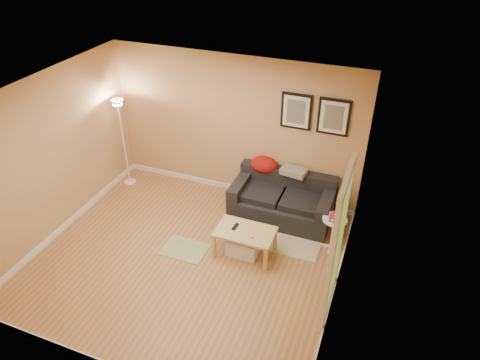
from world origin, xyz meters
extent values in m
plane|color=#B3774C|center=(0.00, 0.00, 0.00)|extent=(4.50, 4.50, 0.00)
plane|color=white|center=(0.00, 0.00, 2.60)|extent=(4.50, 4.50, 0.00)
plane|color=tan|center=(0.00, 2.00, 1.30)|extent=(4.50, 0.00, 4.50)
plane|color=tan|center=(0.00, -2.00, 1.30)|extent=(4.50, 0.00, 4.50)
plane|color=tan|center=(-2.25, 0.00, 1.30)|extent=(0.00, 4.00, 4.00)
plane|color=tan|center=(2.25, 0.00, 1.30)|extent=(0.00, 4.00, 4.00)
cube|color=white|center=(0.00, 1.99, 0.05)|extent=(4.50, 0.02, 0.10)
cube|color=white|center=(-2.24, 0.00, 0.05)|extent=(0.02, 4.00, 0.10)
cube|color=white|center=(2.24, 0.00, 0.05)|extent=(0.02, 4.00, 0.10)
cube|color=beige|center=(1.25, 1.02, 0.01)|extent=(1.25, 0.85, 0.01)
cube|color=#668C4C|center=(-0.12, 0.16, 0.01)|extent=(0.70, 0.50, 0.01)
cube|color=black|center=(0.62, 0.46, 0.46)|extent=(0.06, 0.16, 0.02)
cylinder|color=yellow|center=(0.93, 0.32, 0.46)|extent=(0.07, 0.07, 0.03)
camera|label=1|loc=(2.52, -4.27, 4.63)|focal=32.19mm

